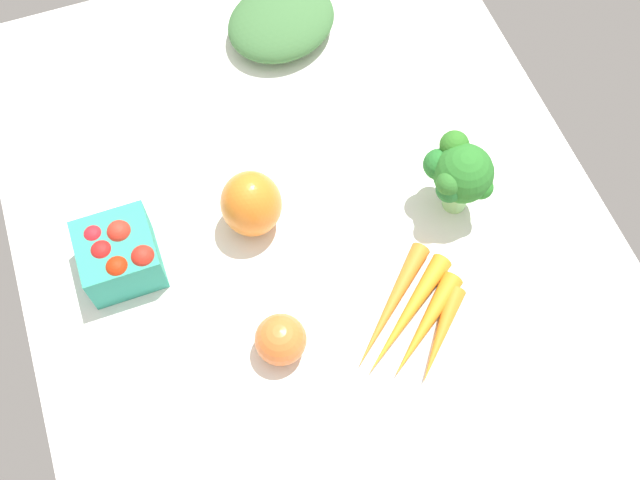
{
  "coord_description": "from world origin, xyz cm",
  "views": [
    {
      "loc": [
        40.54,
        -14.55,
        91.01
      ],
      "look_at": [
        0.0,
        0.0,
        4.0
      ],
      "focal_mm": 42.69,
      "sensor_mm": 36.0,
      "label": 1
    }
  ],
  "objects_px": {
    "leafy_greens_clump": "(281,21)",
    "carrot_bunch": "(413,319)",
    "bell_pepper_orange": "(251,204)",
    "berry_basket": "(119,254)",
    "heirloom_tomato_orange": "(281,340)",
    "broccoli_head": "(458,172)"
  },
  "relations": [
    {
      "from": "leafy_greens_clump",
      "to": "carrot_bunch",
      "type": "height_order",
      "value": "leafy_greens_clump"
    },
    {
      "from": "heirloom_tomato_orange",
      "to": "broccoli_head",
      "type": "xyz_separation_m",
      "value": [
        -0.12,
        0.28,
        0.04
      ]
    },
    {
      "from": "heirloom_tomato_orange",
      "to": "berry_basket",
      "type": "relative_size",
      "value": 0.67
    },
    {
      "from": "leafy_greens_clump",
      "to": "broccoli_head",
      "type": "relative_size",
      "value": 1.45
    },
    {
      "from": "broccoli_head",
      "to": "heirloom_tomato_orange",
      "type": "bearing_deg",
      "value": -66.82
    },
    {
      "from": "carrot_bunch",
      "to": "heirloom_tomato_orange",
      "type": "relative_size",
      "value": 2.91
    },
    {
      "from": "bell_pepper_orange",
      "to": "berry_basket",
      "type": "relative_size",
      "value": 1.06
    },
    {
      "from": "carrot_bunch",
      "to": "broccoli_head",
      "type": "bearing_deg",
      "value": 141.27
    },
    {
      "from": "carrot_bunch",
      "to": "broccoli_head",
      "type": "relative_size",
      "value": 1.57
    },
    {
      "from": "leafy_greens_clump",
      "to": "carrot_bunch",
      "type": "relative_size",
      "value": 0.92
    },
    {
      "from": "bell_pepper_orange",
      "to": "carrot_bunch",
      "type": "xyz_separation_m",
      "value": [
        0.2,
        0.14,
        -0.04
      ]
    },
    {
      "from": "leafy_greens_clump",
      "to": "heirloom_tomato_orange",
      "type": "xyz_separation_m",
      "value": [
        0.47,
        -0.16,
        0.0
      ]
    },
    {
      "from": "heirloom_tomato_orange",
      "to": "broccoli_head",
      "type": "distance_m",
      "value": 0.3
    },
    {
      "from": "bell_pepper_orange",
      "to": "broccoli_head",
      "type": "relative_size",
      "value": 0.85
    },
    {
      "from": "bell_pepper_orange",
      "to": "carrot_bunch",
      "type": "bearing_deg",
      "value": 35.18
    },
    {
      "from": "leafy_greens_clump",
      "to": "berry_basket",
      "type": "relative_size",
      "value": 1.8
    },
    {
      "from": "bell_pepper_orange",
      "to": "leafy_greens_clump",
      "type": "distance_m",
      "value": 0.32
    },
    {
      "from": "heirloom_tomato_orange",
      "to": "carrot_bunch",
      "type": "bearing_deg",
      "value": 81.63
    },
    {
      "from": "heirloom_tomato_orange",
      "to": "broccoli_head",
      "type": "relative_size",
      "value": 0.54
    },
    {
      "from": "heirloom_tomato_orange",
      "to": "berry_basket",
      "type": "distance_m",
      "value": 0.23
    },
    {
      "from": "leafy_greens_clump",
      "to": "berry_basket",
      "type": "height_order",
      "value": "berry_basket"
    },
    {
      "from": "bell_pepper_orange",
      "to": "leafy_greens_clump",
      "type": "height_order",
      "value": "bell_pepper_orange"
    }
  ]
}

